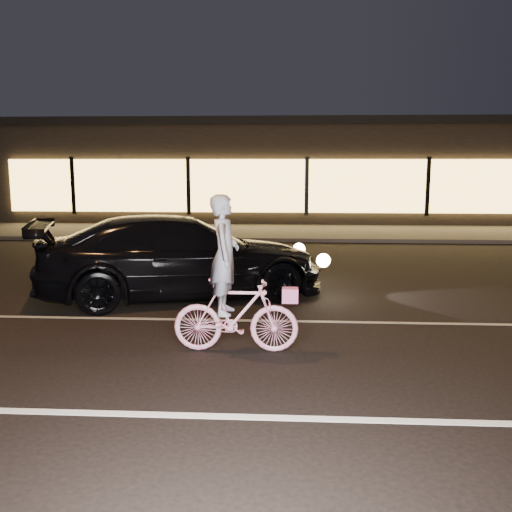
{
  "coord_description": "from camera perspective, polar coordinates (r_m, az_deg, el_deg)",
  "views": [
    {
      "loc": [
        -0.65,
        -6.86,
        2.55
      ],
      "look_at": [
        -1.09,
        0.6,
        1.29
      ],
      "focal_mm": 40.0,
      "sensor_mm": 36.0,
      "label": 1
    }
  ],
  "objects": [
    {
      "name": "lane_stripe_far",
      "position": [
        9.24,
        7.3,
        -6.54
      ],
      "size": [
        60.0,
        0.1,
        0.01
      ],
      "primitive_type": "cube",
      "color": "gray",
      "rests_on": "ground"
    },
    {
      "name": "storefront",
      "position": [
        25.84,
        4.84,
        8.6
      ],
      "size": [
        25.4,
        8.42,
        4.2
      ],
      "color": "black",
      "rests_on": "ground"
    },
    {
      "name": "ground",
      "position": [
        7.35,
        8.36,
        -10.87
      ],
      "size": [
        90.0,
        90.0,
        0.0
      ],
      "primitive_type": "plane",
      "color": "black",
      "rests_on": "ground"
    },
    {
      "name": "sidewalk",
      "position": [
        20.03,
        5.18,
        2.34
      ],
      "size": [
        30.0,
        4.0,
        0.12
      ],
      "primitive_type": "cube",
      "color": "#383533",
      "rests_on": "ground"
    },
    {
      "name": "lane_stripe_near",
      "position": [
        5.97,
        9.65,
        -15.84
      ],
      "size": [
        60.0,
        0.12,
        0.01
      ],
      "primitive_type": "cube",
      "color": "silver",
      "rests_on": "ground"
    },
    {
      "name": "sedan",
      "position": [
        10.76,
        -7.42,
        -0.07
      ],
      "size": [
        5.72,
        3.69,
        1.54
      ],
      "rotation": [
        0.0,
        0.0,
        1.88
      ],
      "color": "black",
      "rests_on": "ground"
    },
    {
      "name": "cyclist",
      "position": [
        7.61,
        -2.33,
        -4.13
      ],
      "size": [
        1.68,
        0.58,
        2.12
      ],
      "rotation": [
        0.0,
        0.0,
        1.57
      ],
      "color": "#F83B7E",
      "rests_on": "ground"
    }
  ]
}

